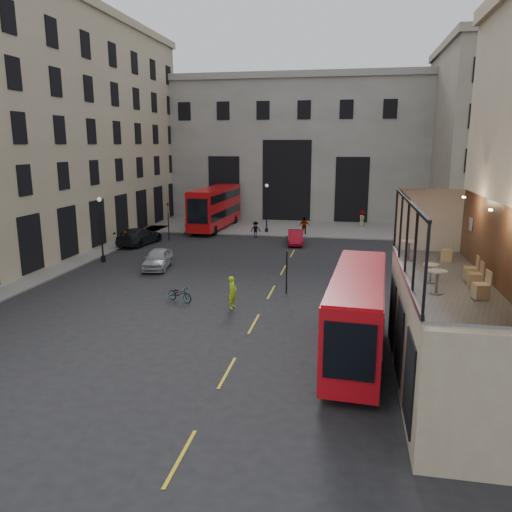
% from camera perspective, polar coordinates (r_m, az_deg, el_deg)
% --- Properties ---
extents(ground, '(140.00, 140.00, 0.00)m').
position_cam_1_polar(ground, '(21.48, 2.02, -13.62)').
color(ground, black).
rests_on(ground, ground).
extents(host_frontage, '(3.00, 11.00, 4.50)m').
position_cam_1_polar(host_frontage, '(20.71, 20.36, -8.69)').
color(host_frontage, '#BBAE8C').
rests_on(host_frontage, ground).
extents(cafe_floor, '(3.00, 10.00, 0.10)m').
position_cam_1_polar(cafe_floor, '(20.02, 20.86, -2.53)').
color(cafe_floor, slate).
rests_on(cafe_floor, host_frontage).
extents(gateway, '(35.00, 10.60, 18.00)m').
position_cam_1_polar(gateway, '(67.49, 4.12, 12.55)').
color(gateway, '#A19F95').
rests_on(gateway, ground).
extents(pavement_far, '(40.00, 12.00, 0.12)m').
position_cam_1_polar(pavement_far, '(58.50, 1.86, 3.38)').
color(pavement_far, slate).
rests_on(pavement_far, ground).
extents(pavement_left, '(8.00, 48.00, 0.12)m').
position_cam_1_polar(pavement_left, '(40.88, -27.17, -2.12)').
color(pavement_left, slate).
rests_on(pavement_left, ground).
extents(traffic_light_near, '(0.16, 0.20, 3.80)m').
position_cam_1_polar(traffic_light_near, '(32.08, 3.54, -0.11)').
color(traffic_light_near, black).
rests_on(traffic_light_near, ground).
extents(traffic_light_far, '(0.16, 0.20, 3.80)m').
position_cam_1_polar(traffic_light_far, '(50.82, -10.01, 4.48)').
color(traffic_light_far, black).
rests_on(traffic_light_far, ground).
extents(street_lamp_a, '(0.36, 0.36, 5.33)m').
position_cam_1_polar(street_lamp_a, '(42.63, -17.25, 2.50)').
color(street_lamp_a, black).
rests_on(street_lamp_a, ground).
extents(street_lamp_b, '(0.36, 0.36, 5.33)m').
position_cam_1_polar(street_lamp_b, '(54.25, 1.22, 5.15)').
color(street_lamp_b, black).
rests_on(street_lamp_b, ground).
extents(bus_near, '(2.90, 10.01, 3.95)m').
position_cam_1_polar(bus_near, '(22.93, 11.50, -6.14)').
color(bus_near, red).
rests_on(bus_near, ground).
extents(bus_far, '(3.27, 11.91, 4.71)m').
position_cam_1_polar(bus_far, '(57.10, -4.67, 5.74)').
color(bus_far, '#B60C0F').
rests_on(bus_far, ground).
extents(car_a, '(2.45, 4.70, 1.53)m').
position_cam_1_polar(car_a, '(39.65, -11.16, -0.30)').
color(car_a, '#9EA0A6').
rests_on(car_a, ground).
extents(car_b, '(1.90, 4.28, 1.36)m').
position_cam_1_polar(car_b, '(48.38, 4.53, 2.13)').
color(car_b, maroon).
rests_on(car_b, ground).
extents(car_c, '(3.16, 5.95, 1.64)m').
position_cam_1_polar(car_c, '(49.41, -13.18, 2.22)').
color(car_c, black).
rests_on(car_c, ground).
extents(bicycle, '(1.94, 1.27, 0.96)m').
position_cam_1_polar(bicycle, '(31.19, -8.71, -4.30)').
color(bicycle, gray).
rests_on(bicycle, ground).
extents(cyclist, '(0.59, 0.78, 1.94)m').
position_cam_1_polar(cyclist, '(29.50, -2.70, -4.17)').
color(cyclist, '#B6E618').
rests_on(cyclist, ground).
extents(pedestrian_a, '(0.97, 0.84, 1.71)m').
position_cam_1_polar(pedestrian_a, '(54.05, -7.86, 3.35)').
color(pedestrian_a, gray).
rests_on(pedestrian_a, ground).
extents(pedestrian_b, '(1.24, 1.03, 1.67)m').
position_cam_1_polar(pedestrian_b, '(51.80, -0.05, 3.04)').
color(pedestrian_b, gray).
rests_on(pedestrian_b, ground).
extents(pedestrian_c, '(1.13, 0.47, 1.93)m').
position_cam_1_polar(pedestrian_c, '(53.36, 5.55, 3.41)').
color(pedestrian_c, gray).
rests_on(pedestrian_c, ground).
extents(pedestrian_d, '(0.73, 1.02, 1.96)m').
position_cam_1_polar(pedestrian_d, '(59.45, 12.01, 4.16)').
color(pedestrian_d, gray).
rests_on(pedestrian_d, ground).
extents(pedestrian_e, '(0.69, 0.81, 1.88)m').
position_cam_1_polar(pedestrian_e, '(48.23, -14.68, 2.03)').
color(pedestrian_e, gray).
rests_on(pedestrian_e, ground).
extents(cafe_table_near, '(0.64, 0.64, 0.80)m').
position_cam_1_polar(cafe_table_near, '(17.75, 19.98, -2.41)').
color(cafe_table_near, beige).
rests_on(cafe_table_near, cafe_floor).
extents(cafe_table_mid, '(0.55, 0.55, 0.69)m').
position_cam_1_polar(cafe_table_mid, '(19.10, 19.36, -1.54)').
color(cafe_table_mid, white).
rests_on(cafe_table_mid, cafe_floor).
extents(cafe_table_far, '(0.68, 0.68, 0.84)m').
position_cam_1_polar(cafe_table_far, '(22.51, 17.08, 0.96)').
color(cafe_table_far, beige).
rests_on(cafe_table_far, cafe_floor).
extents(cafe_chair_a, '(0.52, 0.52, 0.93)m').
position_cam_1_polar(cafe_chair_a, '(17.81, 24.37, -3.56)').
color(cafe_chair_a, '#DBB17E').
rests_on(cafe_chair_a, cafe_floor).
extents(cafe_chair_b, '(0.45, 0.45, 0.90)m').
position_cam_1_polar(cafe_chair_b, '(19.23, 23.78, -2.39)').
color(cafe_chair_b, tan).
rests_on(cafe_chair_b, cafe_floor).
extents(cafe_chair_c, '(0.50, 0.50, 0.93)m').
position_cam_1_polar(cafe_chair_c, '(20.00, 23.34, -1.77)').
color(cafe_chair_c, tan).
rests_on(cafe_chair_c, cafe_floor).
extents(cafe_chair_d, '(0.57, 0.57, 0.96)m').
position_cam_1_polar(cafe_chair_d, '(22.92, 21.00, 0.20)').
color(cafe_chair_d, tan).
rests_on(cafe_chair_d, cafe_floor).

